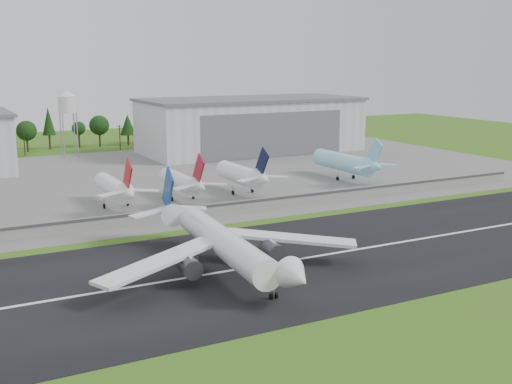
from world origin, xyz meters
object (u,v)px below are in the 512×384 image
main_airliner (225,250)px  parked_jet_navy (245,175)px  parked_jet_skyblue (348,163)px  parked_jet_red_a (117,188)px  parked_jet_red_b (184,182)px

main_airliner → parked_jet_navy: 77.27m
parked_jet_navy → parked_jet_skyblue: (44.13, 5.02, 0.09)m
parked_jet_navy → parked_jet_skyblue: bearing=6.5°
parked_jet_red_a → parked_jet_red_b: 20.91m
main_airliner → parked_jet_red_a: size_ratio=1.89×
parked_jet_skyblue → parked_jet_red_b: bearing=-175.5°
parked_jet_red_b → parked_jet_red_a: bearing=180.0°
parked_jet_red_b → parked_jet_skyblue: 65.01m
parked_jet_red_a → parked_jet_skyblue: size_ratio=0.84×
parked_jet_red_b → parked_jet_navy: (20.68, 0.07, 0.43)m
main_airliner → parked_jet_navy: bearing=-115.0°
parked_jet_skyblue → parked_jet_red_a: bearing=-176.6°
parked_jet_red_a → parked_jet_navy: parked_jet_navy is taller
parked_jet_red_b → main_airliner: bearing=-104.8°
parked_jet_red_a → parked_jet_skyblue: parked_jet_skyblue is taller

